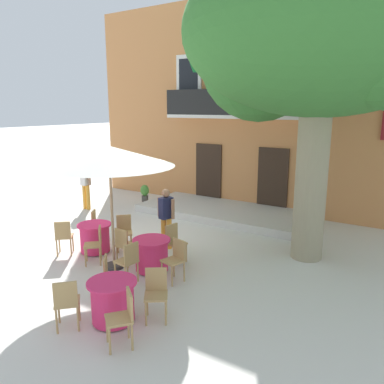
# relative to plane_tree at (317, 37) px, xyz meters

# --- Properties ---
(ground_plane) EXTENTS (120.00, 120.00, 0.00)m
(ground_plane) POSITION_rel_plane_tree_xyz_m (-3.99, -1.55, -5.20)
(ground_plane) COLOR silver
(building_facade) EXTENTS (13.00, 5.09, 7.50)m
(building_facade) POSITION_rel_plane_tree_xyz_m (-3.47, 5.44, -1.45)
(building_facade) COLOR #CC844C
(building_facade) RESTS_ON ground
(entrance_step_platform) EXTENTS (5.80, 2.56, 0.25)m
(entrance_step_platform) POSITION_rel_plane_tree_xyz_m (-3.47, 2.17, -5.07)
(entrance_step_platform) COLOR silver
(entrance_step_platform) RESTS_ON ground
(plane_tree) EXTENTS (6.56, 5.76, 7.27)m
(plane_tree) POSITION_rel_plane_tree_xyz_m (0.00, 0.00, 0.00)
(plane_tree) COLOR gray
(plane_tree) RESTS_ON ground
(cafe_table_near_tree) EXTENTS (0.86, 0.86, 0.76)m
(cafe_table_near_tree) POSITION_rel_plane_tree_xyz_m (-2.64, -2.78, -4.81)
(cafe_table_near_tree) COLOR #E52D66
(cafe_table_near_tree) RESTS_ON ground
(cafe_chair_near_tree_0) EXTENTS (0.48, 0.48, 0.91)m
(cafe_chair_near_tree_0) POSITION_rel_plane_tree_xyz_m (-2.54, -2.04, -4.67)
(cafe_chair_near_tree_0) COLOR tan
(cafe_chair_near_tree_0) RESTS_ON ground
(cafe_chair_near_tree_1) EXTENTS (0.40, 0.40, 0.91)m
(cafe_chair_near_tree_1) POSITION_rel_plane_tree_xyz_m (-3.39, -2.86, -4.67)
(cafe_chair_near_tree_1) COLOR tan
(cafe_chair_near_tree_1) RESTS_ON ground
(cafe_chair_near_tree_2) EXTENTS (0.45, 0.45, 0.91)m
(cafe_chair_near_tree_2) POSITION_rel_plane_tree_xyz_m (-2.66, -3.54, -4.67)
(cafe_chair_near_tree_2) COLOR tan
(cafe_chair_near_tree_2) RESTS_ON ground
(cafe_chair_near_tree_3) EXTENTS (0.49, 0.49, 0.91)m
(cafe_chair_near_tree_3) POSITION_rel_plane_tree_xyz_m (-1.89, -2.90, -4.67)
(cafe_chair_near_tree_3) COLOR tan
(cafe_chair_near_tree_3) RESTS_ON ground
(cafe_table_middle) EXTENTS (0.86, 0.86, 0.76)m
(cafe_table_middle) POSITION_rel_plane_tree_xyz_m (-1.87, -4.82, -4.81)
(cafe_table_middle) COLOR #E52D66
(cafe_table_middle) RESTS_ON ground
(cafe_chair_middle_0) EXTENTS (0.56, 0.56, 0.91)m
(cafe_chair_middle_0) POSITION_rel_plane_tree_xyz_m (-1.31, -4.32, -4.67)
(cafe_chair_middle_0) COLOR tan
(cafe_chair_middle_0) RESTS_ON ground
(cafe_chair_middle_1) EXTENTS (0.56, 0.56, 0.91)m
(cafe_chair_middle_1) POSITION_rel_plane_tree_xyz_m (-2.41, -4.29, -4.67)
(cafe_chair_middle_1) COLOR tan
(cafe_chair_middle_1) RESTS_ON ground
(cafe_chair_middle_2) EXTENTS (0.57, 0.57, 0.91)m
(cafe_chair_middle_2) POSITION_rel_plane_tree_xyz_m (-2.34, -5.41, -4.67)
(cafe_chair_middle_2) COLOR tan
(cafe_chair_middle_2) RESTS_ON ground
(cafe_chair_middle_3) EXTENTS (0.56, 0.56, 0.91)m
(cafe_chair_middle_3) POSITION_rel_plane_tree_xyz_m (-1.24, -5.22, -4.67)
(cafe_chair_middle_3) COLOR tan
(cafe_chair_middle_3) RESTS_ON ground
(cafe_table_front) EXTENTS (0.86, 0.86, 0.76)m
(cafe_table_front) POSITION_rel_plane_tree_xyz_m (-4.59, -2.68, -4.81)
(cafe_table_front) COLOR #E52D66
(cafe_table_front) RESTS_ON ground
(cafe_chair_front_0) EXTENTS (0.56, 0.56, 0.91)m
(cafe_chair_front_0) POSITION_rel_plane_tree_xyz_m (-5.08, -2.10, -4.67)
(cafe_chair_front_0) COLOR tan
(cafe_chair_front_0) RESTS_ON ground
(cafe_chair_front_1) EXTENTS (0.56, 0.56, 0.91)m
(cafe_chair_front_1) POSITION_rel_plane_tree_xyz_m (-5.10, -3.23, -4.67)
(cafe_chair_front_1) COLOR tan
(cafe_chair_front_1) RESTS_ON ground
(cafe_chair_front_2) EXTENTS (0.57, 0.57, 0.91)m
(cafe_chair_front_2) POSITION_rel_plane_tree_xyz_m (-4.02, -3.17, -4.67)
(cafe_chair_front_2) COLOR tan
(cafe_chair_front_2) RESTS_ON ground
(cafe_chair_front_3) EXTENTS (0.57, 0.57, 0.91)m
(cafe_chair_front_3) POSITION_rel_plane_tree_xyz_m (-4.10, -2.10, -4.67)
(cafe_chair_front_3) COLOR tan
(cafe_chair_front_3) RESTS_ON ground
(cafe_umbrella) EXTENTS (2.90, 2.90, 2.85)m
(cafe_umbrella) POSITION_rel_plane_tree_xyz_m (-3.49, -3.12, -2.59)
(cafe_umbrella) COLOR #997A56
(cafe_umbrella) RESTS_ON ground
(ground_planter_left) EXTENTS (0.33, 0.33, 0.76)m
(ground_planter_left) POSITION_rel_plane_tree_xyz_m (-6.72, 1.90, -4.77)
(ground_planter_left) COLOR #47423D
(ground_planter_left) RESTS_ON ground
(pedestrian_near_entrance) EXTENTS (0.53, 0.39, 1.61)m
(pedestrian_near_entrance) POSITION_rel_plane_tree_xyz_m (-3.23, -1.42, -4.29)
(pedestrian_near_entrance) COLOR gold
(pedestrian_near_entrance) RESTS_ON ground
(pedestrian_mid_plaza) EXTENTS (0.53, 0.38, 1.70)m
(pedestrian_mid_plaza) POSITION_rel_plane_tree_xyz_m (-8.05, 0.17, -4.23)
(pedestrian_mid_plaza) COLOR gold
(pedestrian_mid_plaza) RESTS_ON ground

